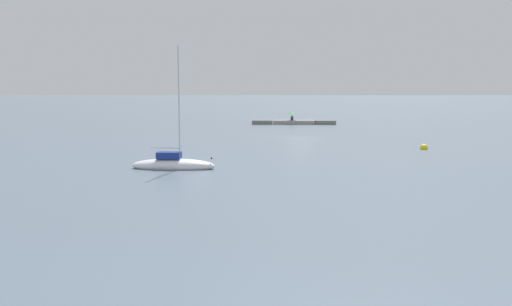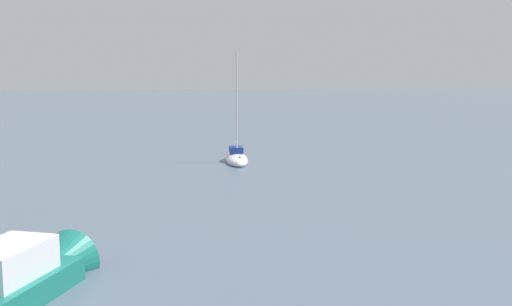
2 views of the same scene
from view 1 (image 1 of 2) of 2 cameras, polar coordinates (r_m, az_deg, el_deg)
ground_plane at (r=59.53m, az=4.56°, el=1.53°), size 500.00×500.00×0.00m
seawall_pier at (r=80.46m, az=3.93°, el=3.19°), size 12.15×1.55×0.59m
person_seated_blue_left at (r=80.40m, az=3.75°, el=3.58°), size 0.41×0.61×0.73m
umbrella_open_green at (r=80.40m, az=3.76°, el=4.20°), size 1.32×1.32×1.29m
sailboat_white_far at (r=38.26m, az=-8.58°, el=-1.18°), size 5.82×1.83×8.63m
mooring_buoy_near at (r=51.46m, az=16.99°, el=0.51°), size 0.70×0.70×0.70m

